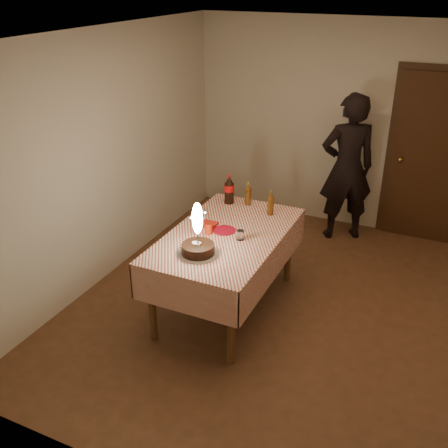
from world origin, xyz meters
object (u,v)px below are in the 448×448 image
(dining_table, at_px, (226,244))
(amber_bottle_right, at_px, (271,204))
(birthday_cake, at_px, (198,242))
(red_plate, at_px, (224,230))
(clear_cup, at_px, (241,235))
(red_cup, at_px, (208,228))
(amber_bottle_left, at_px, (248,194))
(cola_bottle, at_px, (229,189))
(photographer, at_px, (347,168))

(dining_table, height_order, amber_bottle_right, amber_bottle_right)
(birthday_cake, height_order, red_plate, birthday_cake)
(clear_cup, xyz_separation_m, amber_bottle_right, (0.06, 0.63, 0.07))
(birthday_cake, height_order, red_cup, birthday_cake)
(clear_cup, bearing_deg, dining_table, 163.84)
(dining_table, bearing_deg, amber_bottle_right, 69.15)
(amber_bottle_left, bearing_deg, red_plate, -87.07)
(red_cup, height_order, cola_bottle, cola_bottle)
(red_cup, bearing_deg, clear_cup, 2.00)
(red_cup, bearing_deg, cola_bottle, 99.41)
(cola_bottle, bearing_deg, amber_bottle_left, 11.39)
(dining_table, bearing_deg, clear_cup, -16.16)
(dining_table, xyz_separation_m, amber_bottle_right, (0.22, 0.58, 0.23))
(amber_bottle_left, distance_m, amber_bottle_right, 0.33)
(birthday_cake, height_order, clear_cup, birthday_cake)
(dining_table, relative_size, red_plate, 7.82)
(red_cup, relative_size, clear_cup, 1.11)
(red_plate, height_order, cola_bottle, cola_bottle)
(dining_table, xyz_separation_m, photographer, (0.66, 2.05, 0.20))
(red_cup, bearing_deg, photographer, 68.81)
(dining_table, xyz_separation_m, red_cup, (-0.16, -0.06, 0.16))
(red_cup, bearing_deg, dining_table, 20.85)
(dining_table, distance_m, red_plate, 0.13)
(cola_bottle, bearing_deg, birthday_cake, -79.14)
(dining_table, height_order, red_cup, red_cup)
(cola_bottle, relative_size, photographer, 0.17)
(red_plate, bearing_deg, amber_bottle_left, 92.93)
(photographer, bearing_deg, dining_table, -107.87)
(amber_bottle_left, bearing_deg, cola_bottle, -168.61)
(red_plate, distance_m, clear_cup, 0.24)
(red_plate, distance_m, amber_bottle_left, 0.67)
(red_plate, xyz_separation_m, cola_bottle, (-0.23, 0.62, 0.15))
(cola_bottle, bearing_deg, amber_bottle_right, -10.32)
(red_plate, bearing_deg, dining_table, -50.30)
(birthday_cake, relative_size, cola_bottle, 1.54)
(clear_cup, bearing_deg, cola_bottle, 121.60)
(red_plate, height_order, photographer, photographer)
(dining_table, height_order, photographer, photographer)
(red_plate, xyz_separation_m, photographer, (0.71, 2.00, 0.08))
(red_cup, bearing_deg, birthday_cake, -76.45)
(birthday_cake, bearing_deg, clear_cup, 60.48)
(red_plate, height_order, amber_bottle_left, amber_bottle_left)
(amber_bottle_right, bearing_deg, red_plate, -116.69)
(red_plate, bearing_deg, amber_bottle_right, 63.31)
(clear_cup, height_order, cola_bottle, cola_bottle)
(red_cup, xyz_separation_m, clear_cup, (0.32, 0.01, -0.01))
(amber_bottle_left, xyz_separation_m, amber_bottle_right, (0.30, -0.13, 0.00))
(clear_cup, height_order, photographer, photographer)
(dining_table, relative_size, red_cup, 17.20)
(red_plate, height_order, red_cup, red_cup)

